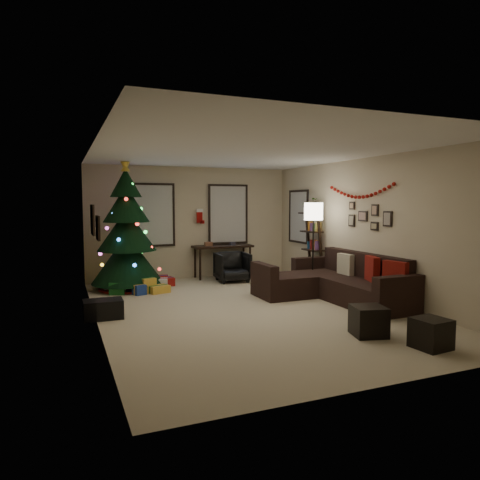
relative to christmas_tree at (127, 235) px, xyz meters
name	(u,v)px	position (x,y,z in m)	size (l,w,h in m)	color
floor	(248,309)	(1.68, -2.60, -1.15)	(7.00, 7.00, 0.00)	#C5B695
ceiling	(248,152)	(1.68, -2.60, 1.55)	(7.00, 7.00, 0.00)	white
wall_back	(191,223)	(1.68, 0.90, 0.20)	(5.00, 5.00, 0.00)	beige
wall_front	(389,253)	(1.68, -6.10, 0.20)	(5.00, 5.00, 0.00)	beige
wall_left	(95,235)	(-0.82, -2.60, 0.20)	(7.00, 7.00, 0.00)	beige
wall_right	(367,228)	(4.18, -2.60, 0.20)	(7.00, 7.00, 0.00)	beige
window_back_left	(153,215)	(0.73, 0.87, 0.40)	(1.05, 0.06, 1.50)	#728CB2
window_back_right	(228,214)	(2.63, 0.87, 0.40)	(1.05, 0.06, 1.50)	#728CB2
window_right_wall	(299,217)	(4.15, -0.05, 0.35)	(0.06, 0.90, 1.30)	#728CB2
christmas_tree	(127,235)	(0.00, 0.00, 0.00)	(1.50, 1.50, 2.79)	black
presents	(146,285)	(0.32, -0.30, -1.04)	(1.50, 1.15, 0.30)	silver
sofa	(334,284)	(3.51, -2.52, -0.87)	(1.95, 2.83, 0.88)	black
pillow_red_a	(395,274)	(3.89, -3.73, -0.51)	(0.12, 0.44, 0.44)	maroon
pillow_red_b	(372,269)	(3.89, -3.14, -0.51)	(0.13, 0.47, 0.47)	maroon
pillow_cream	(346,264)	(3.89, -2.34, -0.52)	(0.12, 0.40, 0.40)	beige
ottoman_near	(369,321)	(2.61, -4.66, -0.95)	(0.43, 0.43, 0.41)	black
ottoman_far	(431,333)	(2.99, -5.39, -0.96)	(0.40, 0.40, 0.38)	black
desk	(223,249)	(2.39, 0.62, -0.45)	(1.47, 0.52, 0.79)	black
desk_chair	(232,267)	(2.39, -0.03, -0.81)	(0.67, 0.63, 0.69)	black
bookshelf	(313,244)	(3.98, -1.00, -0.25)	(0.30, 0.55, 1.87)	black
potted_plant	(309,204)	(3.98, -0.80, 0.66)	(0.45, 0.38, 0.49)	#4C4C4C
floor_lamp	(313,217)	(3.63, -1.55, 0.38)	(0.39, 0.39, 1.84)	black
art_map	(92,220)	(-0.80, -1.86, 0.40)	(0.04, 0.60, 0.50)	black
art_abstract	(98,228)	(-0.80, -2.93, 0.33)	(0.04, 0.45, 0.35)	black
gallery	(369,217)	(4.16, -2.67, 0.42)	(0.03, 1.25, 0.54)	black
garland	(359,191)	(4.13, -2.41, 0.91)	(0.08, 1.90, 0.30)	#A5140C
stocking_left	(185,221)	(1.53, 0.97, 0.23)	(0.20, 0.05, 0.36)	#990F0C
stocking_right	(200,216)	(1.86, 0.80, 0.37)	(0.20, 0.05, 0.36)	#990F0C
storage_bin	(103,309)	(-0.71, -2.32, -1.00)	(0.60, 0.40, 0.30)	black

